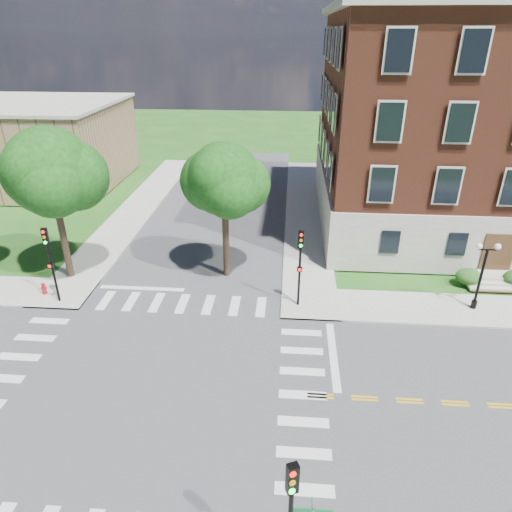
# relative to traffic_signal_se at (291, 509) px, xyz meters

# --- Properties ---
(ground) EXTENTS (160.00, 160.00, 0.00)m
(ground) POSITION_rel_traffic_signal_se_xyz_m (-6.62, 7.76, -3.19)
(ground) COLOR #1B5016
(ground) RESTS_ON ground
(road_ew) EXTENTS (90.00, 12.00, 0.01)m
(road_ew) POSITION_rel_traffic_signal_se_xyz_m (-6.62, 7.76, -3.18)
(road_ew) COLOR #3D3D3F
(road_ew) RESTS_ON ground
(road_ns) EXTENTS (12.00, 90.00, 0.01)m
(road_ns) POSITION_rel_traffic_signal_se_xyz_m (-6.62, 7.76, -3.18)
(road_ns) COLOR #3D3D3F
(road_ns) RESTS_ON ground
(sidewalk_ne) EXTENTS (34.00, 34.00, 0.12)m
(sidewalk_ne) POSITION_rel_traffic_signal_se_xyz_m (8.76, 23.14, -3.13)
(sidewalk_ne) COLOR #9E9B93
(sidewalk_ne) RESTS_ON ground
(sidewalk_nw) EXTENTS (34.00, 34.00, 0.12)m
(sidewalk_nw) POSITION_rel_traffic_signal_se_xyz_m (-21.99, 23.14, -3.13)
(sidewalk_nw) COLOR #9E9B93
(sidewalk_nw) RESTS_ON ground
(crosswalk_east) EXTENTS (2.20, 10.20, 0.02)m
(crosswalk_east) POSITION_rel_traffic_signal_se_xyz_m (0.58, 7.76, -3.19)
(crosswalk_east) COLOR silver
(crosswalk_east) RESTS_ON ground
(stop_bar_east) EXTENTS (0.40, 5.50, 0.00)m
(stop_bar_east) POSITION_rel_traffic_signal_se_xyz_m (2.18, 10.76, -3.19)
(stop_bar_east) COLOR silver
(stop_bar_east) RESTS_ON ground
(secondary_building) EXTENTS (20.40, 15.40, 8.30)m
(secondary_building) POSITION_rel_traffic_signal_se_xyz_m (-28.62, 37.76, 1.09)
(secondary_building) COLOR olive
(secondary_building) RESTS_ON ground
(tree_c) EXTENTS (5.38, 5.38, 9.87)m
(tree_c) POSITION_rel_traffic_signal_se_xyz_m (-14.82, 17.70, 4.09)
(tree_c) COLOR #2E2017
(tree_c) RESTS_ON ground
(tree_d) EXTENTS (4.59, 4.59, 8.91)m
(tree_d) POSITION_rel_traffic_signal_se_xyz_m (-4.39, 18.79, 3.51)
(tree_d) COLOR #2E2017
(tree_d) RESTS_ON ground
(traffic_signal_se) EXTENTS (0.38, 0.46, 4.80)m
(traffic_signal_se) POSITION_rel_traffic_signal_se_xyz_m (0.00, 0.00, 0.00)
(traffic_signal_se) COLOR black
(traffic_signal_se) RESTS_ON ground
(traffic_signal_ne) EXTENTS (0.35, 0.39, 4.80)m
(traffic_signal_ne) POSITION_rel_traffic_signal_se_xyz_m (0.40, 15.25, 0.00)
(traffic_signal_ne) COLOR black
(traffic_signal_ne) RESTS_ON ground
(traffic_signal_nw) EXTENTS (0.34, 0.38, 4.80)m
(traffic_signal_nw) POSITION_rel_traffic_signal_se_xyz_m (-14.14, 14.55, 0.00)
(traffic_signal_nw) COLOR black
(traffic_signal_nw) RESTS_ON ground
(twin_lamp_west) EXTENTS (1.36, 0.36, 4.23)m
(twin_lamp_west) POSITION_rel_traffic_signal_se_xyz_m (10.81, 15.68, -0.66)
(twin_lamp_west) COLOR black
(twin_lamp_west) RESTS_ON ground
(fire_hydrant) EXTENTS (0.35, 0.35, 0.75)m
(fire_hydrant) POSITION_rel_traffic_signal_se_xyz_m (-15.44, 15.31, -2.72)
(fire_hydrant) COLOR #A10C17
(fire_hydrant) RESTS_ON ground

